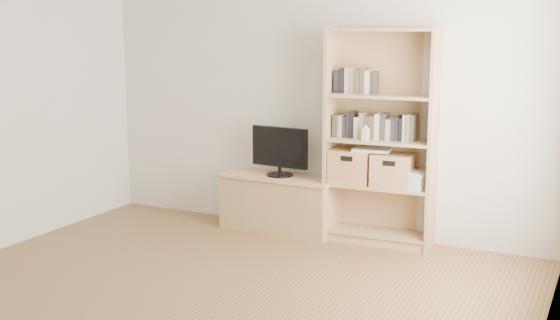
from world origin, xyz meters
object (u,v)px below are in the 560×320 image
Objects in this scene: baby_monitor at (365,134)px; tv_stand at (280,204)px; bookshelf at (381,137)px; basket_right at (393,170)px; basket_left at (352,166)px; laptop at (372,150)px; television at (280,152)px.

tv_stand is at bearing -176.47° from baby_monitor.
baby_monitor reaches higher than tv_stand.
tv_stand is 1.21m from bookshelf.
bookshelf is (0.98, 0.04, 0.72)m from tv_stand.
basket_left is at bearing 178.11° from basket_right.
tv_stand is 0.58× the size of bookshelf.
laptop is at bearing 3.85° from tv_stand.
bookshelf is 1.00m from television.
tv_stand is 3.18× the size of basket_right.
basket_left is at bearing 156.45° from baby_monitor.
basket_right is (1.10, 0.04, 0.43)m from tv_stand.
bookshelf is at bearing 55.61° from baby_monitor.
baby_monitor is at bearing -157.55° from basket_right.
bookshelf is 0.38m from basket_left.
basket_right is at bearing 7.54° from television.
basket_left is (0.72, 0.02, 0.43)m from tv_stand.
baby_monitor is 0.36m from basket_left.
basket_left is at bearing 7.39° from television.
baby_monitor is at bearing -33.80° from basket_left.
bookshelf is 5.53× the size of basket_right.
basket_right is at bearing -2.60° from bookshelf.
bookshelf reaches higher than television.
baby_monitor is 0.31× the size of basket_right.
television is at bearing 173.50° from laptop.
television reaches higher than laptop.
bookshelf is 0.14m from laptop.
laptop is at bearing 77.72° from baby_monitor.
television is 0.91m from laptop.
baby_monitor reaches higher than laptop.
laptop reaches higher than basket_right.
television is 1.68× the size of basket_right.
baby_monitor reaches higher than basket_left.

